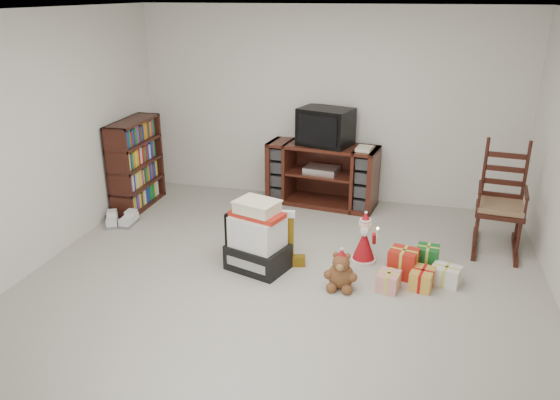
# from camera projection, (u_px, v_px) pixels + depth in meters

# --- Properties ---
(room) EXTENTS (5.01, 5.01, 2.51)m
(room) POSITION_uv_depth(u_px,v_px,m) (282.00, 161.00, 4.80)
(room) COLOR #B9B5AA
(room) RESTS_ON ground
(tv_stand) EXTENTS (1.47, 0.69, 0.81)m
(tv_stand) POSITION_uv_depth(u_px,v_px,m) (322.00, 175.00, 7.11)
(tv_stand) COLOR #441E13
(tv_stand) RESTS_ON floor
(bookshelf) EXTENTS (0.31, 0.93, 1.14)m
(bookshelf) POSITION_uv_depth(u_px,v_px,m) (136.00, 166.00, 6.99)
(bookshelf) COLOR #3A160F
(bookshelf) RESTS_ON floor
(rocking_chair) EXTENTS (0.58, 0.86, 1.23)m
(rocking_chair) POSITION_uv_depth(u_px,v_px,m) (499.00, 211.00, 5.89)
(rocking_chair) COLOR #3A160F
(rocking_chair) RESTS_ON floor
(gift_pile) EXTENTS (0.68, 0.58, 0.72)m
(gift_pile) POSITION_uv_depth(u_px,v_px,m) (258.00, 240.00, 5.45)
(gift_pile) COLOR black
(gift_pile) RESTS_ON floor
(red_suitcase) EXTENTS (0.43, 0.31, 0.59)m
(red_suitcase) POSITION_uv_depth(u_px,v_px,m) (247.00, 237.00, 5.67)
(red_suitcase) COLOR maroon
(red_suitcase) RESTS_ON floor
(stocking) EXTENTS (0.29, 0.18, 0.59)m
(stocking) POSITION_uv_depth(u_px,v_px,m) (283.00, 238.00, 5.55)
(stocking) COLOR #0D780E
(stocking) RESTS_ON floor
(teddy_bear) EXTENTS (0.25, 0.22, 0.37)m
(teddy_bear) POSITION_uv_depth(u_px,v_px,m) (341.00, 273.00, 5.14)
(teddy_bear) COLOR brown
(teddy_bear) RESTS_ON floor
(santa_figurine) EXTENTS (0.27, 0.25, 0.55)m
(santa_figurine) POSITION_uv_depth(u_px,v_px,m) (364.00, 243.00, 5.64)
(santa_figurine) COLOR maroon
(santa_figurine) RESTS_ON floor
(mrs_claus_figurine) EXTENTS (0.28, 0.26, 0.57)m
(mrs_claus_figurine) POSITION_uv_depth(u_px,v_px,m) (262.00, 228.00, 5.97)
(mrs_claus_figurine) COLOR maroon
(mrs_claus_figurine) RESTS_ON floor
(sneaker_pair) EXTENTS (0.40, 0.34, 0.11)m
(sneaker_pair) POSITION_uv_depth(u_px,v_px,m) (121.00, 220.00, 6.58)
(sneaker_pair) COLOR silver
(sneaker_pair) RESTS_ON floor
(gift_cluster) EXTENTS (0.69, 0.78, 0.24)m
(gift_cluster) POSITION_uv_depth(u_px,v_px,m) (420.00, 271.00, 5.26)
(gift_cluster) COLOR red
(gift_cluster) RESTS_ON floor
(crt_television) EXTENTS (0.74, 0.63, 0.47)m
(crt_television) POSITION_uv_depth(u_px,v_px,m) (326.00, 127.00, 6.88)
(crt_television) COLOR black
(crt_television) RESTS_ON tv_stand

